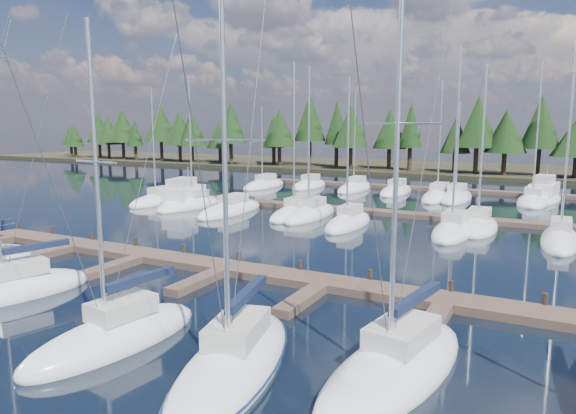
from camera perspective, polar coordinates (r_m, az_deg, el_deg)
The scene contains 12 objects.
ground at distance 39.66m, azimuth 3.21°, elevation -2.83°, with size 260.00×260.00×0.00m, color black.
far_shore at distance 97.01m, azimuth 18.06°, elevation 4.00°, with size 220.00×30.00×0.60m, color #302C1A.
main_dock at distance 28.90m, azimuth -7.29°, elevation -7.02°, with size 44.00×6.13×0.90m.
back_docks at distance 57.78m, azimuth 11.27°, elevation 0.98°, with size 50.00×21.80×0.40m.
front_sailboat_2 at distance 28.41m, azimuth -28.22°, elevation -8.13°, with size 4.51×7.87×14.43m.
front_sailboat_3 at distance 20.99m, azimuth -18.61°, elevation -13.52°, with size 3.51×7.86×12.57m.
front_sailboat_4 at distance 18.10m, azimuth -6.05°, elevation -16.88°, with size 5.00×9.59×14.07m.
front_sailboat_5 at distance 18.16m, azimuth 11.89°, elevation -16.91°, with size 4.38×9.11×14.97m.
back_sailboat_rows at distance 52.85m, azimuth 10.45°, elevation 0.33°, with size 47.26×31.23×16.96m.
motor_yacht_left at distance 53.19m, azimuth -11.45°, elevation 0.64°, with size 5.02×10.01×4.79m.
motor_yacht_right at distance 62.46m, azimuth 26.54°, elevation 1.08°, with size 4.44×9.67×4.66m.
tree_line at distance 87.35m, azimuth 16.04°, elevation 8.25°, with size 187.78×11.74×13.47m.
Camera 1 is at (15.98, -5.36, 8.20)m, focal length 32.00 mm.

